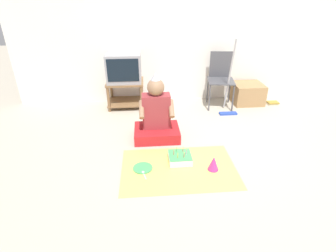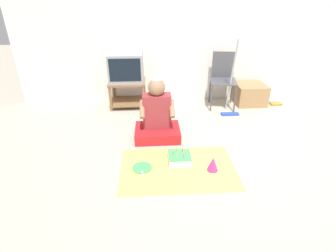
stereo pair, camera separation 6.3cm
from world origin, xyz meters
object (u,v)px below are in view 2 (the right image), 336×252
at_px(dust_mop, 231,94).
at_px(birthday_cake, 180,158).
at_px(person_seated, 157,118).
at_px(book_pile, 275,104).
at_px(party_hat_blue, 213,164).
at_px(folding_chair, 223,76).
at_px(cardboard_box_stack, 250,94).
at_px(tv, 126,67).
at_px(paper_plate, 142,168).

height_order(dust_mop, birthday_cake, dust_mop).
xyz_separation_m(person_seated, birthday_cake, (0.23, -0.61, -0.23)).
bearing_deg(book_pile, dust_mop, -163.07).
bearing_deg(party_hat_blue, dust_mop, 68.22).
relative_size(dust_mop, party_hat_blue, 7.27).
distance_m(dust_mop, book_pile, 0.99).
relative_size(folding_chair, cardboard_box_stack, 1.77).
bearing_deg(tv, book_pile, -3.53).
xyz_separation_m(folding_chair, dust_mop, (0.05, -0.36, -0.18)).
height_order(party_hat_blue, paper_plate, party_hat_blue).
bearing_deg(cardboard_box_stack, birthday_cake, -129.54).
bearing_deg(birthday_cake, paper_plate, -166.48).
xyz_separation_m(folding_chair, paper_plate, (-1.32, -1.77, -0.50)).
height_order(cardboard_box_stack, person_seated, person_seated).
relative_size(dust_mop, book_pile, 6.25).
distance_m(tv, book_pile, 2.62).
distance_m(cardboard_box_stack, party_hat_blue, 2.19).
height_order(tv, birthday_cake, tv).
height_order(folding_chair, paper_plate, folding_chair).
bearing_deg(paper_plate, person_seated, 74.90).
distance_m(person_seated, party_hat_blue, 1.01).
height_order(tv, person_seated, tv).
bearing_deg(dust_mop, paper_plate, -134.17).
bearing_deg(folding_chair, person_seated, -137.03).
relative_size(folding_chair, birthday_cake, 3.43).
bearing_deg(cardboard_box_stack, party_hat_blue, -119.34).
relative_size(tv, paper_plate, 2.51).
relative_size(party_hat_blue, paper_plate, 0.75).
xyz_separation_m(tv, folding_chair, (1.59, -0.07, -0.15)).
relative_size(cardboard_box_stack, party_hat_blue, 3.10).
height_order(folding_chair, dust_mop, dust_mop).
relative_size(person_seated, birthday_cake, 3.38).
bearing_deg(birthday_cake, cardboard_box_stack, 50.46).
height_order(person_seated, birthday_cake, person_seated).
bearing_deg(book_pile, paper_plate, -143.41).
bearing_deg(paper_plate, folding_chair, 53.23).
bearing_deg(person_seated, folding_chair, 42.97).
xyz_separation_m(folding_chair, book_pile, (0.95, -0.08, -0.49)).
relative_size(book_pile, party_hat_blue, 1.16).
height_order(cardboard_box_stack, birthday_cake, cardboard_box_stack).
distance_m(folding_chair, book_pile, 1.07).
bearing_deg(book_pile, cardboard_box_stack, 163.02).
height_order(cardboard_box_stack, dust_mop, dust_mop).
xyz_separation_m(book_pile, birthday_cake, (-1.84, -1.58, 0.03)).
distance_m(tv, folding_chair, 1.60).
distance_m(book_pile, party_hat_blue, 2.32).
xyz_separation_m(dust_mop, birthday_cake, (-0.94, -1.31, -0.29)).
xyz_separation_m(tv, cardboard_box_stack, (2.11, -0.03, -0.50)).
xyz_separation_m(cardboard_box_stack, book_pile, (0.43, -0.13, -0.15)).
xyz_separation_m(cardboard_box_stack, birthday_cake, (-1.41, -1.71, -0.12)).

